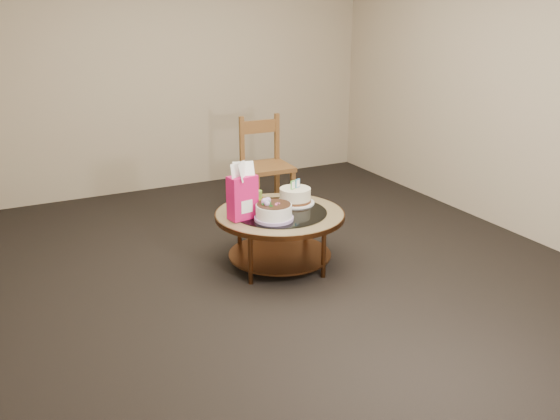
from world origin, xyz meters
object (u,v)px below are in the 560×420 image
coffee_table (280,221)px  gift_bag (242,191)px  decorated_cake (274,213)px  dining_chair (266,165)px  cream_cake (295,196)px

coffee_table → gift_bag: gift_bag is taller
decorated_cake → gift_bag: (-0.19, 0.14, 0.16)m
coffee_table → dining_chair: size_ratio=1.07×
coffee_table → decorated_cake: decorated_cake is taller
gift_bag → coffee_table: bearing=-10.0°
cream_cake → dining_chair: 1.14m
coffee_table → dining_chair: (0.47, 1.24, 0.10)m
gift_bag → dining_chair: size_ratio=0.45×
cream_cake → gift_bag: bearing=171.8°
decorated_cake → gift_bag: 0.28m
cream_cake → dining_chair: size_ratio=0.33×
decorated_cake → dining_chair: bearing=66.7°
dining_chair → coffee_table: bearing=-108.4°
decorated_cake → dining_chair: size_ratio=0.31×
cream_cake → decorated_cake: bearing=-162.8°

